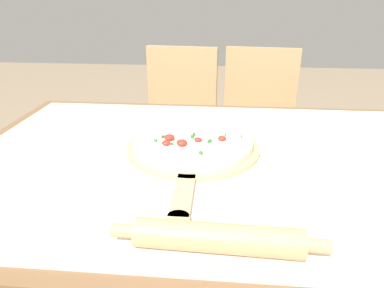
{
  "coord_description": "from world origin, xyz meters",
  "views": [
    {
      "loc": [
        0.03,
        -0.88,
        1.16
      ],
      "look_at": [
        -0.05,
        0.01,
        0.76
      ],
      "focal_mm": 32.0,
      "sensor_mm": 36.0,
      "label": 1
    }
  ],
  "objects_px": {
    "chair_left": "(179,120)",
    "chair_right": "(257,123)",
    "pizza": "(193,142)",
    "rolling_pin": "(218,238)",
    "pizza_peel": "(192,150)"
  },
  "relations": [
    {
      "from": "pizza",
      "to": "chair_right",
      "type": "bearing_deg",
      "value": 70.99
    },
    {
      "from": "pizza_peel",
      "to": "rolling_pin",
      "type": "distance_m",
      "value": 0.42
    },
    {
      "from": "pizza_peel",
      "to": "chair_left",
      "type": "relative_size",
      "value": 0.64
    },
    {
      "from": "rolling_pin",
      "to": "chair_right",
      "type": "distance_m",
      "value": 1.27
    },
    {
      "from": "chair_left",
      "to": "chair_right",
      "type": "xyz_separation_m",
      "value": [
        0.42,
        -0.0,
        0.0
      ]
    },
    {
      "from": "rolling_pin",
      "to": "pizza",
      "type": "bearing_deg",
      "value": 100.75
    },
    {
      "from": "pizza",
      "to": "chair_right",
      "type": "relative_size",
      "value": 0.4
    },
    {
      "from": "pizza",
      "to": "rolling_pin",
      "type": "xyz_separation_m",
      "value": [
        0.08,
        -0.43,
        0.0
      ]
    },
    {
      "from": "pizza",
      "to": "chair_right",
      "type": "distance_m",
      "value": 0.88
    },
    {
      "from": "rolling_pin",
      "to": "chair_left",
      "type": "height_order",
      "value": "chair_left"
    },
    {
      "from": "pizza",
      "to": "chair_left",
      "type": "height_order",
      "value": "chair_left"
    },
    {
      "from": "chair_left",
      "to": "pizza_peel",
      "type": "bearing_deg",
      "value": -74.12
    },
    {
      "from": "rolling_pin",
      "to": "chair_right",
      "type": "height_order",
      "value": "chair_right"
    },
    {
      "from": "rolling_pin",
      "to": "chair_right",
      "type": "xyz_separation_m",
      "value": [
        0.19,
        1.24,
        -0.23
      ]
    },
    {
      "from": "pizza_peel",
      "to": "chair_right",
      "type": "xyz_separation_m",
      "value": [
        0.28,
        0.82,
        -0.21
      ]
    }
  ]
}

